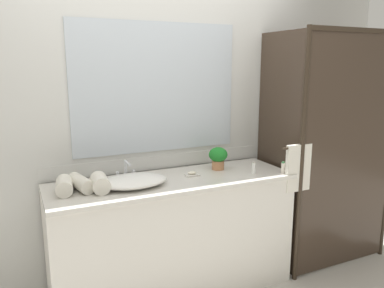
{
  "coord_description": "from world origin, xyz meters",
  "views": [
    {
      "loc": [
        -1.01,
        -2.47,
        1.72
      ],
      "look_at": [
        0.15,
        0.0,
        1.15
      ],
      "focal_mm": 35.6,
      "sensor_mm": 36.0,
      "label": 1
    }
  ],
  "objects_px": {
    "sink_basin": "(133,181)",
    "rolled_towel_far_edge": "(100,183)",
    "potted_plant": "(218,157)",
    "amenity_bottle_body_wash": "(254,168)",
    "soap_dish": "(192,174)",
    "rolled_towel_middle": "(81,183)",
    "amenity_bottle_conditioner": "(283,168)",
    "faucet": "(126,173)",
    "rolled_towel_near_edge": "(64,186)"
  },
  "relations": [
    {
      "from": "soap_dish",
      "to": "rolled_towel_far_edge",
      "type": "bearing_deg",
      "value": -174.54
    },
    {
      "from": "faucet",
      "to": "rolled_towel_middle",
      "type": "height_order",
      "value": "faucet"
    },
    {
      "from": "amenity_bottle_body_wash",
      "to": "sink_basin",
      "type": "bearing_deg",
      "value": 174.63
    },
    {
      "from": "rolled_towel_far_edge",
      "to": "soap_dish",
      "type": "bearing_deg",
      "value": 5.46
    },
    {
      "from": "potted_plant",
      "to": "faucet",
      "type": "bearing_deg",
      "value": 175.6
    },
    {
      "from": "amenity_bottle_conditioner",
      "to": "rolled_towel_near_edge",
      "type": "bearing_deg",
      "value": 171.88
    },
    {
      "from": "soap_dish",
      "to": "amenity_bottle_conditioner",
      "type": "bearing_deg",
      "value": -20.0
    },
    {
      "from": "rolled_towel_middle",
      "to": "sink_basin",
      "type": "bearing_deg",
      "value": -10.45
    },
    {
      "from": "amenity_bottle_conditioner",
      "to": "rolled_towel_far_edge",
      "type": "relative_size",
      "value": 0.48
    },
    {
      "from": "sink_basin",
      "to": "amenity_bottle_body_wash",
      "type": "height_order",
      "value": "amenity_bottle_body_wash"
    },
    {
      "from": "soap_dish",
      "to": "rolled_towel_middle",
      "type": "distance_m",
      "value": 0.81
    },
    {
      "from": "amenity_bottle_conditioner",
      "to": "amenity_bottle_body_wash",
      "type": "distance_m",
      "value": 0.22
    },
    {
      "from": "faucet",
      "to": "potted_plant",
      "type": "distance_m",
      "value": 0.74
    },
    {
      "from": "soap_dish",
      "to": "rolled_towel_middle",
      "type": "height_order",
      "value": "rolled_towel_middle"
    },
    {
      "from": "rolled_towel_near_edge",
      "to": "rolled_towel_far_edge",
      "type": "height_order",
      "value": "rolled_towel_far_edge"
    },
    {
      "from": "rolled_towel_far_edge",
      "to": "potted_plant",
      "type": "bearing_deg",
      "value": 8.5
    },
    {
      "from": "sink_basin",
      "to": "faucet",
      "type": "bearing_deg",
      "value": 90.0
    },
    {
      "from": "soap_dish",
      "to": "rolled_towel_middle",
      "type": "xyz_separation_m",
      "value": [
        -0.81,
        0.01,
        0.03
      ]
    },
    {
      "from": "faucet",
      "to": "rolled_towel_far_edge",
      "type": "relative_size",
      "value": 0.88
    },
    {
      "from": "soap_dish",
      "to": "rolled_towel_far_edge",
      "type": "distance_m",
      "value": 0.71
    },
    {
      "from": "soap_dish",
      "to": "amenity_bottle_conditioner",
      "type": "distance_m",
      "value": 0.7
    },
    {
      "from": "soap_dish",
      "to": "rolled_towel_far_edge",
      "type": "relative_size",
      "value": 0.52
    },
    {
      "from": "sink_basin",
      "to": "rolled_towel_far_edge",
      "type": "distance_m",
      "value": 0.23
    },
    {
      "from": "potted_plant",
      "to": "amenity_bottle_body_wash",
      "type": "height_order",
      "value": "potted_plant"
    },
    {
      "from": "faucet",
      "to": "soap_dish",
      "type": "distance_m",
      "value": 0.49
    },
    {
      "from": "amenity_bottle_body_wash",
      "to": "rolled_towel_far_edge",
      "type": "distance_m",
      "value": 1.16
    },
    {
      "from": "amenity_bottle_conditioner",
      "to": "rolled_towel_near_edge",
      "type": "xyz_separation_m",
      "value": [
        -1.58,
        0.23,
        0.01
      ]
    },
    {
      "from": "sink_basin",
      "to": "faucet",
      "type": "xyz_separation_m",
      "value": [
        0.0,
        0.19,
        0.01
      ]
    },
    {
      "from": "rolled_towel_middle",
      "to": "soap_dish",
      "type": "bearing_deg",
      "value": -0.8
    },
    {
      "from": "amenity_bottle_conditioner",
      "to": "rolled_towel_near_edge",
      "type": "height_order",
      "value": "rolled_towel_near_edge"
    },
    {
      "from": "sink_basin",
      "to": "rolled_towel_far_edge",
      "type": "relative_size",
      "value": 2.45
    },
    {
      "from": "rolled_towel_far_edge",
      "to": "amenity_bottle_body_wash",
      "type": "bearing_deg",
      "value": -3.54
    },
    {
      "from": "potted_plant",
      "to": "sink_basin",
      "type": "bearing_deg",
      "value": -170.04
    },
    {
      "from": "potted_plant",
      "to": "soap_dish",
      "type": "bearing_deg",
      "value": -163.72
    },
    {
      "from": "sink_basin",
      "to": "amenity_bottle_conditioner",
      "type": "bearing_deg",
      "value": -9.46
    },
    {
      "from": "faucet",
      "to": "amenity_bottle_body_wash",
      "type": "bearing_deg",
      "value": -16.39
    },
    {
      "from": "potted_plant",
      "to": "rolled_towel_near_edge",
      "type": "height_order",
      "value": "potted_plant"
    },
    {
      "from": "rolled_towel_near_edge",
      "to": "faucet",
      "type": "bearing_deg",
      "value": 18.19
    },
    {
      "from": "sink_basin",
      "to": "rolled_towel_far_edge",
      "type": "height_order",
      "value": "rolled_towel_far_edge"
    },
    {
      "from": "potted_plant",
      "to": "rolled_towel_middle",
      "type": "bearing_deg",
      "value": -176.48
    },
    {
      "from": "amenity_bottle_conditioner",
      "to": "rolled_towel_middle",
      "type": "xyz_separation_m",
      "value": [
        -1.47,
        0.25,
        0.0
      ]
    },
    {
      "from": "rolled_towel_near_edge",
      "to": "rolled_towel_far_edge",
      "type": "bearing_deg",
      "value": -13.46
    },
    {
      "from": "faucet",
      "to": "amenity_bottle_conditioner",
      "type": "relative_size",
      "value": 1.83
    },
    {
      "from": "sink_basin",
      "to": "soap_dish",
      "type": "relative_size",
      "value": 4.73
    },
    {
      "from": "sink_basin",
      "to": "rolled_towel_middle",
      "type": "distance_m",
      "value": 0.35
    },
    {
      "from": "rolled_towel_far_edge",
      "to": "faucet",
      "type": "bearing_deg",
      "value": 41.0
    },
    {
      "from": "sink_basin",
      "to": "rolled_towel_near_edge",
      "type": "height_order",
      "value": "rolled_towel_near_edge"
    },
    {
      "from": "amenity_bottle_conditioner",
      "to": "rolled_towel_far_edge",
      "type": "bearing_deg",
      "value": 172.76
    },
    {
      "from": "potted_plant",
      "to": "rolled_towel_near_edge",
      "type": "relative_size",
      "value": 0.89
    },
    {
      "from": "faucet",
      "to": "amenity_bottle_conditioner",
      "type": "height_order",
      "value": "faucet"
    }
  ]
}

